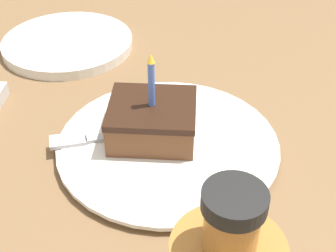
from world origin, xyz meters
The scene contains 5 objects.
ground_plane centered at (0.00, 0.00, -0.02)m, with size 2.40×2.40×0.04m.
plate centered at (-0.02, -0.01, 0.01)m, with size 0.28×0.28×0.01m.
cake_slice centered at (0.00, -0.02, 0.04)m, with size 0.11×0.09×0.12m.
fork centered at (0.05, -0.01, 0.02)m, with size 0.18×0.07×0.00m.
side_plate centered at (0.17, -0.27, 0.01)m, with size 0.22×0.22×0.02m.
Camera 1 is at (-0.05, 0.44, 0.38)m, focal length 50.00 mm.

